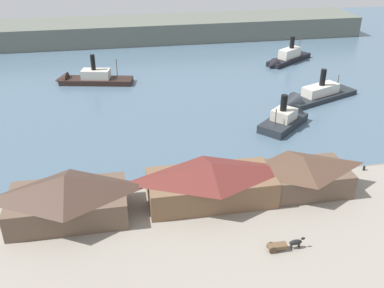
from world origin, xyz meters
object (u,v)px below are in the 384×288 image
Objects in this scene: ferry_moored_east at (87,79)px; ferry_shed_customs_shed at (67,196)px; ferry_mid_harbor at (286,58)px; ferry_shed_central_terminal at (211,182)px; ferry_departing_north at (310,97)px; ferry_shed_west_terminal at (301,173)px; horse_cart at (285,244)px; ferry_approaching_east at (287,118)px; mooring_post_west at (364,168)px.

ferry_shed_customs_shed is at bearing -90.63° from ferry_moored_east.
ferry_moored_east is 67.74m from ferry_mid_harbor.
ferry_shed_central_terminal is 57.06m from ferry_departing_north.
ferry_departing_north reaches higher than ferry_shed_central_terminal.
ferry_shed_west_terminal is 2.96× the size of horse_cart.
ferry_shed_customs_shed is 75.54m from ferry_departing_north.
ferry_approaching_east is (9.11, 29.47, -3.08)m from ferry_shed_west_terminal.
ferry_moored_east reaches higher than ferry_shed_central_terminal.
ferry_shed_central_terminal is at bearing -71.36° from ferry_moored_east.
ferry_moored_east reaches higher than horse_cart.
ferry_shed_customs_shed is 69.66m from ferry_moored_east.
ferry_departing_north is 1.06× the size of ferry_moored_east.
ferry_approaching_east reaches higher than ferry_shed_west_terminal.
ferry_moored_east reaches higher than ferry_mid_harbor.
ferry_shed_customs_shed is 1.24× the size of ferry_approaching_east.
ferry_mid_harbor is at bearing 68.68° from horse_cart.
ferry_shed_central_terminal is at bearing -131.48° from ferry_departing_north.
mooring_post_west is at bearing -99.50° from ferry_mid_harbor.
ferry_mid_harbor is at bearing 80.50° from mooring_post_west.
ferry_shed_customs_shed is at bearing -144.89° from ferry_departing_north.
mooring_post_west is at bearing 38.63° from horse_cart.
ferry_shed_customs_shed is 21.37× the size of mooring_post_west.
ferry_shed_central_terminal reaches higher than horse_cart.
ferry_mid_harbor is (6.26, 34.76, 0.41)m from ferry_departing_north.
ferry_shed_central_terminal is at bearing 118.41° from horse_cart.
ferry_approaching_east is (49.64, 30.24, -3.64)m from ferry_shed_customs_shed.
ferry_shed_customs_shed is 0.87× the size of ferry_shed_central_terminal.
ferry_shed_west_terminal is (16.54, 0.05, -0.19)m from ferry_shed_central_terminal.
ferry_moored_east is at bearing 110.47° from horse_cart.
ferry_moored_east reaches higher than ferry_shed_west_terminal.
ferry_shed_west_terminal is 18.92× the size of mooring_post_west.
horse_cart is 98.97m from ferry_mid_harbor.
ferry_shed_central_terminal reaches higher than mooring_post_west.
ferry_moored_east is (0.77, 69.56, -3.79)m from ferry_shed_customs_shed.
horse_cart is (31.98, -14.04, -3.08)m from ferry_shed_customs_shed.
ferry_shed_customs_shed is at bearing -174.94° from mooring_post_west.
ferry_shed_central_terminal is 3.86× the size of horse_cart.
ferry_shed_customs_shed is at bearing 156.29° from horse_cart.
ferry_shed_west_terminal is 0.66× the size of ferry_departing_north.
ferry_shed_customs_shed reaches higher than ferry_approaching_east.
ferry_approaching_east is (48.87, -39.31, 0.15)m from ferry_moored_east.
ferry_shed_west_terminal is 0.83× the size of ferry_mid_harbor.
ferry_approaching_east is at bearing -38.81° from ferry_moored_east.
ferry_moored_east is at bearing -172.71° from ferry_mid_harbor.
ferry_mid_harbor reaches higher than ferry_shed_central_terminal.
ferry_moored_east is at bearing 120.03° from ferry_shed_west_terminal.
mooring_post_west is 0.04× the size of ferry_departing_north.
ferry_moored_east is (-60.94, 26.17, 0.19)m from ferry_departing_north.
horse_cart is at bearing -117.37° from ferry_departing_north.
ferry_shed_customs_shed is 35.06m from horse_cart.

